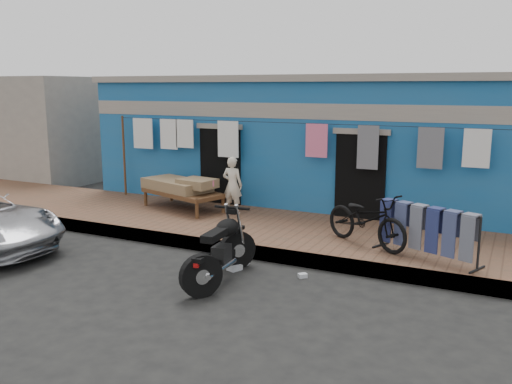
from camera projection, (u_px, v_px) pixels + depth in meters
name	position (u px, v px, depth m)	size (l,w,h in m)	color
ground	(200.00, 284.00, 8.60)	(80.00, 80.00, 0.00)	black
sidewalk	(277.00, 232.00, 11.21)	(28.00, 3.00, 0.25)	brown
curb	(245.00, 251.00, 9.94)	(28.00, 0.10, 0.25)	gray
building	(339.00, 140.00, 14.42)	(12.20, 5.20, 3.36)	#185898
neighbor_left	(41.00, 127.00, 19.22)	(6.00, 5.00, 3.40)	#9E9384
clothesline	(280.00, 145.00, 12.21)	(10.06, 0.06, 2.10)	brown
seated_person	(232.00, 185.00, 12.26)	(0.47, 0.31, 1.30)	beige
bicycle	(367.00, 213.00, 9.75)	(0.65, 1.85, 1.20)	black
motorcycle	(220.00, 248.00, 8.62)	(0.79, 1.81, 1.14)	black
charpoy	(183.00, 194.00, 12.72)	(2.39, 1.63, 0.73)	brown
jeans_rack	(427.00, 231.00, 9.07)	(1.91, 1.07, 0.92)	black
litter_a	(245.00, 262.00, 9.57)	(0.16, 0.13, 0.07)	silver
litter_b	(303.00, 276.00, 8.90)	(0.14, 0.10, 0.07)	silver
litter_c	(235.00, 268.00, 9.26)	(0.22, 0.18, 0.09)	silver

